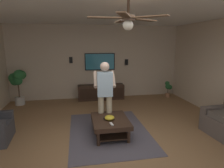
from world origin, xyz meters
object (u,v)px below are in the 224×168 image
object	(u,v)px
bowl	(110,118)
tv	(100,62)
remote_white	(112,124)
wall_speaker_right	(71,60)
remote_black	(107,118)
media_console	(101,92)
potted_plant_short	(168,87)
person_standing	(105,91)
vase_round	(99,82)
wall_speaker_left	(126,62)
coffee_table	(110,123)
potted_plant_tall	(18,81)
ceiling_fan	(128,20)

from	to	relation	value
bowl	tv	bearing A→B (deg)	-3.32
remote_white	wall_speaker_right	bearing A→B (deg)	5.72
tv	remote_black	distance (m)	3.32
bowl	wall_speaker_right	world-z (taller)	wall_speaker_right
bowl	media_console	bearing A→B (deg)	-3.58
potted_plant_short	remote_black	size ratio (longest dim) A/B	4.26
potted_plant_short	person_standing	bearing A→B (deg)	129.45
tv	potted_plant_short	size ratio (longest dim) A/B	1.76
vase_round	wall_speaker_right	bearing A→B (deg)	75.45
tv	wall_speaker_right	distance (m)	1.07
media_console	remote_white	distance (m)	3.27
person_standing	wall_speaker_left	size ratio (longest dim) A/B	7.45
media_console	potted_plant_short	world-z (taller)	potted_plant_short
media_console	person_standing	size ratio (longest dim) A/B	1.04
wall_speaker_left	vase_round	bearing A→B (deg)	103.23
bowl	wall_speaker_left	bearing A→B (deg)	-20.52
coffee_table	wall_speaker_right	xyz separation A→B (m)	(3.21, 0.90, 1.17)
remote_white	vase_round	bearing A→B (deg)	-10.38
coffee_table	vase_round	xyz separation A→B (m)	(2.95, -0.10, 0.36)
potted_plant_tall	potted_plant_short	world-z (taller)	potted_plant_tall
remote_black	vase_round	bearing A→B (deg)	-80.99
coffee_table	bowl	distance (m)	0.16
remote_white	ceiling_fan	world-z (taller)	ceiling_fan
potted_plant_tall	tv	bearing A→B (deg)	-81.31
person_standing	potted_plant_tall	bearing A→B (deg)	52.22
potted_plant_tall	remote_black	size ratio (longest dim) A/B	8.12
coffee_table	media_console	world-z (taller)	media_console
vase_round	wall_speaker_left	size ratio (longest dim) A/B	1.00
media_console	person_standing	world-z (taller)	person_standing
vase_round	wall_speaker_right	size ratio (longest dim) A/B	1.00
tv	remote_black	xyz separation A→B (m)	(-3.17, 0.24, -0.98)
coffee_table	vase_round	distance (m)	2.97
remote_white	wall_speaker_left	size ratio (longest dim) A/B	0.68
remote_white	ceiling_fan	xyz separation A→B (m)	(-0.82, -0.11, 1.99)
bowl	vase_round	size ratio (longest dim) A/B	1.00
remote_white	wall_speaker_left	distance (m)	3.84
ceiling_fan	coffee_table	bearing A→B (deg)	4.20
remote_white	wall_speaker_right	distance (m)	3.77
vase_round	potted_plant_tall	bearing A→B (deg)	93.86
tv	remote_black	bearing A→B (deg)	-4.29
wall_speaker_left	media_console	bearing A→B (deg)	103.84
remote_white	potted_plant_short	bearing A→B (deg)	-50.49
person_standing	vase_round	world-z (taller)	person_standing
remote_white	vase_round	size ratio (longest dim) A/B	0.68
tv	bowl	world-z (taller)	tv
bowl	remote_black	size ratio (longest dim) A/B	1.46
ceiling_fan	potted_plant_short	bearing A→B (deg)	-34.62
remote_white	remote_black	distance (m)	0.34
potted_plant_tall	remote_white	world-z (taller)	potted_plant_tall
person_standing	remote_black	xyz separation A→B (m)	(-0.42, 0.02, -0.52)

